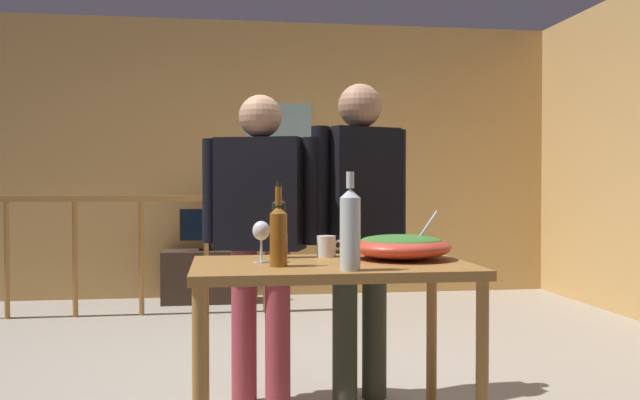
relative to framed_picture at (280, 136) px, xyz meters
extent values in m
plane|color=#9E9384|center=(-0.15, -3.16, -1.63)|extent=(8.38, 8.38, 0.00)
cube|color=tan|center=(-0.15, 0.06, -0.23)|extent=(6.08, 0.10, 2.79)
cube|color=#86ADAF|center=(0.00, 0.00, 0.00)|extent=(0.65, 0.03, 0.66)
cylinder|color=#9E6B33|center=(-2.38, -0.90, -1.13)|extent=(0.04, 0.04, 0.99)
cylinder|color=#9E6B33|center=(-1.83, -0.90, -1.13)|extent=(0.04, 0.04, 0.99)
cylinder|color=#9E6B33|center=(-1.28, -0.90, -1.13)|extent=(0.04, 0.04, 0.99)
cylinder|color=#9E6B33|center=(-0.72, -0.90, -1.13)|extent=(0.04, 0.04, 0.99)
cylinder|color=#9E6B33|center=(-0.17, -0.90, -1.13)|extent=(0.04, 0.04, 0.99)
cube|color=#9E6B33|center=(-1.55, -0.90, -0.61)|extent=(2.84, 0.07, 0.05)
cube|color=#9E6B33|center=(-0.17, -0.90, -1.08)|extent=(0.10, 0.10, 1.09)
cube|color=#38281E|center=(-0.70, -0.29, -1.38)|extent=(0.90, 0.40, 0.50)
cube|color=black|center=(-0.70, -0.29, -1.12)|extent=(0.20, 0.12, 0.02)
cylinder|color=black|center=(-0.70, -0.29, -1.07)|extent=(0.03, 0.03, 0.08)
cube|color=black|center=(-0.70, -0.32, -0.88)|extent=(0.56, 0.06, 0.30)
cube|color=black|center=(-0.70, -0.35, -0.88)|extent=(0.51, 0.01, 0.27)
cube|color=#9E6B33|center=(-0.13, -4.12, -0.84)|extent=(1.16, 0.72, 0.04)
cylinder|color=#9E6B33|center=(-0.67, -4.44, -1.25)|extent=(0.05, 0.05, 0.76)
cylinder|color=#9E6B33|center=(0.41, -4.44, -1.25)|extent=(0.05, 0.05, 0.76)
cylinder|color=#9E6B33|center=(-0.67, -3.80, -1.25)|extent=(0.05, 0.05, 0.76)
cylinder|color=#9E6B33|center=(0.41, -3.80, -1.25)|extent=(0.05, 0.05, 0.76)
ellipsoid|color=#CC3D2D|center=(0.20, -4.03, -0.77)|extent=(0.44, 0.44, 0.11)
ellipsoid|color=#38702D|center=(0.20, -4.03, -0.74)|extent=(0.36, 0.36, 0.05)
cylinder|color=silver|center=(0.29, -4.03, -0.72)|extent=(0.16, 0.01, 0.22)
cylinder|color=silver|center=(-0.42, -4.07, -0.82)|extent=(0.07, 0.07, 0.01)
cylinder|color=silver|center=(-0.42, -4.07, -0.77)|extent=(0.01, 0.01, 0.10)
ellipsoid|color=silver|center=(-0.42, -4.07, -0.69)|extent=(0.07, 0.07, 0.08)
cylinder|color=black|center=(-0.33, -3.90, -0.70)|extent=(0.07, 0.07, 0.25)
cone|color=black|center=(-0.33, -3.90, -0.56)|extent=(0.07, 0.07, 0.03)
cylinder|color=black|center=(-0.33, -3.90, -0.51)|extent=(0.03, 0.03, 0.07)
cylinder|color=silver|center=(-0.10, -4.39, -0.68)|extent=(0.08, 0.08, 0.28)
cone|color=silver|center=(-0.10, -4.39, -0.53)|extent=(0.08, 0.08, 0.04)
cylinder|color=silver|center=(-0.10, -4.39, -0.48)|extent=(0.03, 0.03, 0.06)
cylinder|color=brown|center=(-0.36, -4.22, -0.72)|extent=(0.07, 0.07, 0.21)
cone|color=brown|center=(-0.36, -4.22, -0.60)|extent=(0.07, 0.07, 0.03)
cylinder|color=brown|center=(-0.36, -4.22, -0.54)|extent=(0.03, 0.03, 0.08)
cylinder|color=white|center=(-0.11, -3.89, -0.78)|extent=(0.09, 0.09, 0.10)
torus|color=white|center=(-0.06, -3.89, -0.77)|extent=(0.05, 0.01, 0.05)
cylinder|color=#9E3842|center=(-0.30, -3.49, -1.23)|extent=(0.13, 0.13, 0.80)
cylinder|color=#9E3842|center=(-0.47, -3.42, -1.23)|extent=(0.13, 0.13, 0.80)
cube|color=black|center=(-0.39, -3.45, -0.54)|extent=(0.48, 0.35, 0.57)
cylinder|color=black|center=(-0.14, -3.54, -0.53)|extent=(0.09, 0.09, 0.54)
cylinder|color=black|center=(-0.64, -3.37, -0.53)|extent=(0.09, 0.09, 0.54)
sphere|color=tan|center=(-0.39, -3.45, -0.15)|extent=(0.22, 0.22, 0.22)
cylinder|color=#2D3323|center=(0.21, -3.42, -1.21)|extent=(0.13, 0.13, 0.84)
cylinder|color=#2D3323|center=(0.04, -3.49, -1.21)|extent=(0.13, 0.13, 0.84)
cube|color=black|center=(0.13, -3.45, -0.50)|extent=(0.42, 0.33, 0.59)
cylinder|color=black|center=(0.35, -3.38, -0.48)|extent=(0.09, 0.09, 0.56)
cylinder|color=black|center=(-0.09, -3.53, -0.48)|extent=(0.09, 0.09, 0.56)
sphere|color=#A37556|center=(0.13, -3.45, -0.08)|extent=(0.23, 0.23, 0.23)
camera|label=1|loc=(-0.58, -6.95, -0.50)|focal=38.29mm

